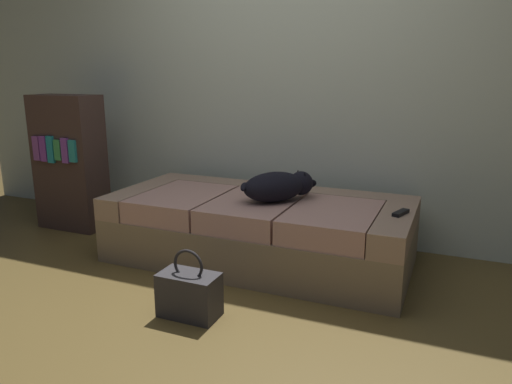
# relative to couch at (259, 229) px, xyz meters

# --- Properties ---
(ground_plane) EXTENTS (10.00, 10.00, 0.00)m
(ground_plane) POSITION_rel_couch_xyz_m (0.00, -0.98, -0.22)
(ground_plane) COLOR brown
(back_wall) EXTENTS (6.40, 0.10, 2.80)m
(back_wall) POSITION_rel_couch_xyz_m (0.00, 0.65, 1.18)
(back_wall) COLOR silver
(back_wall) RESTS_ON ground
(couch) EXTENTS (2.02, 0.94, 0.45)m
(couch) POSITION_rel_couch_xyz_m (0.00, 0.00, 0.00)
(couch) COLOR #867258
(couch) RESTS_ON ground
(dog_dark) EXTENTS (0.47, 0.50, 0.20)m
(dog_dark) POSITION_rel_couch_xyz_m (0.15, -0.03, 0.33)
(dog_dark) COLOR black
(dog_dark) RESTS_ON couch
(tv_remote) EXTENTS (0.09, 0.16, 0.02)m
(tv_remote) POSITION_rel_couch_xyz_m (0.93, -0.04, 0.24)
(tv_remote) COLOR black
(tv_remote) RESTS_ON couch
(handbag) EXTENTS (0.32, 0.18, 0.38)m
(handbag) POSITION_rel_couch_xyz_m (-0.04, -0.88, -0.10)
(handbag) COLOR #343234
(handbag) RESTS_ON ground
(bookshelf) EXTENTS (0.56, 0.30, 1.10)m
(bookshelf) POSITION_rel_couch_xyz_m (-1.72, 0.08, 0.33)
(bookshelf) COLOR #43302A
(bookshelf) RESTS_ON ground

